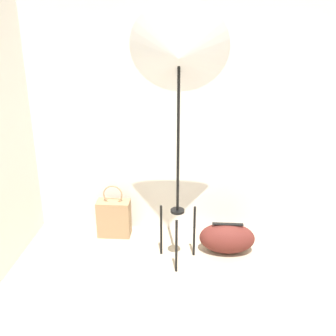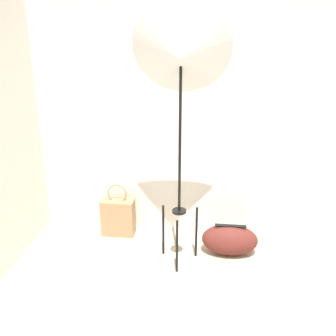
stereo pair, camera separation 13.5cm
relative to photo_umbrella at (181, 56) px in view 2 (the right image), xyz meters
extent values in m
cube|color=silver|center=(0.28, 0.56, -0.36)|extent=(8.00, 0.05, 2.60)
cylinder|color=black|center=(0.00, -0.16, -1.43)|extent=(0.02, 0.02, 0.46)
cylinder|color=black|center=(-0.14, 0.08, -1.43)|extent=(0.02, 0.02, 0.46)
cylinder|color=black|center=(0.14, 0.08, -1.43)|extent=(0.02, 0.02, 0.46)
cylinder|color=black|center=(0.00, 0.00, -1.20)|extent=(0.11, 0.11, 0.02)
cylinder|color=black|center=(0.00, 0.00, -0.59)|extent=(0.02, 0.02, 1.22)
cone|color=silver|center=(0.00, 0.00, 0.02)|extent=(0.71, 0.42, 0.71)
cube|color=#9E7A56|center=(-0.60, 0.37, -1.49)|extent=(0.30, 0.16, 0.35)
torus|color=#9E7A56|center=(-0.60, 0.37, -1.24)|extent=(0.18, 0.01, 0.18)
ellipsoid|color=#5B231E|center=(0.42, 0.16, -1.53)|extent=(0.48, 0.26, 0.26)
cube|color=black|center=(0.42, 0.16, -1.39)|extent=(0.26, 0.04, 0.01)
camera|label=1|loc=(0.11, -2.82, 0.24)|focal=42.00mm
camera|label=2|loc=(0.24, -2.81, 0.24)|focal=42.00mm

